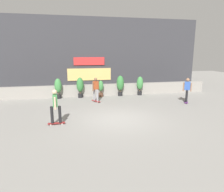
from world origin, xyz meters
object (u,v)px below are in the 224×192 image
(potted_plant_0, at_px, (58,87))
(skater_by_wall_left, at_px, (55,105))
(potted_plant_2, at_px, (101,88))
(potted_plant_3, at_px, (120,84))
(potted_plant_4, at_px, (140,84))
(skater_far_left, at_px, (187,89))
(skater_foreground, at_px, (96,89))
(potted_plant_1, at_px, (80,86))

(potted_plant_0, xyz_separation_m, skater_by_wall_left, (0.17, -5.74, 0.06))
(potted_plant_2, xyz_separation_m, potted_plant_3, (1.55, -0.00, 0.25))
(potted_plant_4, height_order, skater_far_left, skater_far_left)
(potted_plant_2, relative_size, skater_foreground, 0.75)
(skater_by_wall_left, bearing_deg, potted_plant_4, 42.74)
(potted_plant_4, bearing_deg, skater_far_left, -54.38)
(potted_plant_1, distance_m, skater_by_wall_left, 5.92)
(potted_plant_0, relative_size, skater_foreground, 0.89)
(potted_plant_3, xyz_separation_m, skater_far_left, (3.88, -3.14, -0.01))
(potted_plant_1, bearing_deg, potted_plant_3, 0.00)
(potted_plant_2, bearing_deg, skater_foreground, -110.08)
(potted_plant_2, height_order, skater_by_wall_left, skater_by_wall_left)
(potted_plant_4, height_order, skater_by_wall_left, skater_by_wall_left)
(skater_foreground, distance_m, skater_by_wall_left, 4.76)
(potted_plant_3, bearing_deg, potted_plant_2, 180.00)
(skater_far_left, bearing_deg, potted_plant_1, 155.89)
(potted_plant_4, height_order, skater_foreground, skater_foreground)
(potted_plant_2, bearing_deg, skater_by_wall_left, -117.82)
(potted_plant_1, distance_m, potted_plant_4, 4.76)
(potted_plant_1, height_order, potted_plant_3, potted_plant_3)
(potted_plant_1, height_order, skater_by_wall_left, skater_by_wall_left)
(potted_plant_0, relative_size, potted_plant_4, 1.01)
(skater_far_left, bearing_deg, potted_plant_3, 141.02)
(potted_plant_0, distance_m, skater_far_left, 9.18)
(potted_plant_0, xyz_separation_m, potted_plant_2, (3.20, 0.00, -0.18))
(potted_plant_4, relative_size, skater_foreground, 0.88)
(skater_foreground, bearing_deg, potted_plant_2, 69.92)
(potted_plant_3, relative_size, skater_foreground, 0.95)
(potted_plant_0, xyz_separation_m, potted_plant_3, (4.75, 0.00, 0.07))
(potted_plant_4, relative_size, skater_by_wall_left, 0.88)
(potted_plant_3, height_order, potted_plant_4, potted_plant_3)
(potted_plant_3, bearing_deg, potted_plant_1, 180.00)
(potted_plant_3, xyz_separation_m, potted_plant_4, (1.63, 0.00, -0.08))
(potted_plant_1, relative_size, potted_plant_3, 0.96)
(potted_plant_3, xyz_separation_m, skater_by_wall_left, (-4.58, -5.74, -0.01))
(skater_far_left, bearing_deg, skater_foreground, 166.08)
(potted_plant_0, xyz_separation_m, potted_plant_4, (6.38, 0.00, -0.01))
(potted_plant_1, height_order, potted_plant_2, potted_plant_1)
(potted_plant_3, distance_m, skater_by_wall_left, 7.34)
(skater_by_wall_left, bearing_deg, skater_far_left, 17.08)
(potted_plant_2, height_order, skater_foreground, skater_foreground)
(potted_plant_0, distance_m, potted_plant_3, 4.75)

